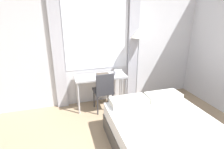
{
  "coord_description": "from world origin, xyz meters",
  "views": [
    {
      "loc": [
        -1.01,
        -1.18,
        2.09
      ],
      "look_at": [
        -0.06,
        2.0,
        0.91
      ],
      "focal_mm": 28.0,
      "sensor_mm": 36.0,
      "label": 1
    }
  ],
  "objects_px": {
    "telephone": "(118,72)",
    "desk": "(101,79)",
    "book": "(103,74)",
    "desk_chair": "(104,89)",
    "bed": "(169,141)",
    "standing_lamp": "(139,38)"
  },
  "relations": [
    {
      "from": "desk_chair",
      "to": "telephone",
      "type": "xyz_separation_m",
      "value": [
        0.39,
        0.23,
        0.28
      ]
    },
    {
      "from": "standing_lamp",
      "to": "desk_chair",
      "type": "bearing_deg",
      "value": -162.8
    },
    {
      "from": "telephone",
      "to": "desk",
      "type": "bearing_deg",
      "value": 178.12
    },
    {
      "from": "bed",
      "to": "standing_lamp",
      "type": "bearing_deg",
      "value": 81.26
    },
    {
      "from": "book",
      "to": "desk_chair",
      "type": "bearing_deg",
      "value": -100.68
    },
    {
      "from": "bed",
      "to": "book",
      "type": "height_order",
      "value": "book"
    },
    {
      "from": "desk",
      "to": "desk_chair",
      "type": "height_order",
      "value": "desk_chair"
    },
    {
      "from": "desk_chair",
      "to": "standing_lamp",
      "type": "height_order",
      "value": "standing_lamp"
    },
    {
      "from": "desk_chair",
      "to": "book",
      "type": "height_order",
      "value": "desk_chair"
    },
    {
      "from": "desk",
      "to": "standing_lamp",
      "type": "distance_m",
      "value": 1.25
    },
    {
      "from": "standing_lamp",
      "to": "book",
      "type": "height_order",
      "value": "standing_lamp"
    },
    {
      "from": "desk_chair",
      "to": "book",
      "type": "distance_m",
      "value": 0.38
    },
    {
      "from": "desk_chair",
      "to": "bed",
      "type": "xyz_separation_m",
      "value": [
        0.62,
        -1.54,
        -0.25
      ]
    },
    {
      "from": "telephone",
      "to": "book",
      "type": "bearing_deg",
      "value": 170.74
    },
    {
      "from": "bed",
      "to": "standing_lamp",
      "type": "height_order",
      "value": "standing_lamp"
    },
    {
      "from": "desk",
      "to": "telephone",
      "type": "relative_size",
      "value": 6.29
    },
    {
      "from": "bed",
      "to": "desk",
      "type": "bearing_deg",
      "value": 109.33
    },
    {
      "from": "desk_chair",
      "to": "standing_lamp",
      "type": "distance_m",
      "value": 1.39
    },
    {
      "from": "telephone",
      "to": "bed",
      "type": "bearing_deg",
      "value": -82.72
    },
    {
      "from": "desk",
      "to": "book",
      "type": "relative_size",
      "value": 4.09
    },
    {
      "from": "desk",
      "to": "telephone",
      "type": "height_order",
      "value": "telephone"
    },
    {
      "from": "desk_chair",
      "to": "standing_lamp",
      "type": "bearing_deg",
      "value": 15.21
    }
  ]
}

